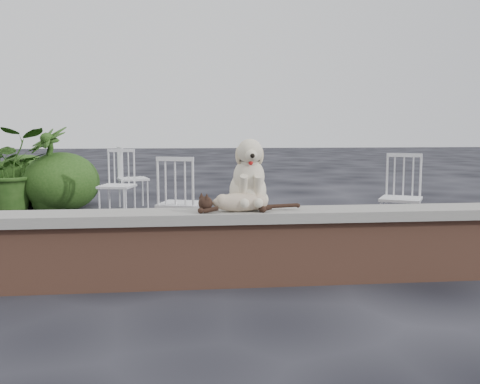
{
  "coord_description": "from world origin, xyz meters",
  "views": [
    {
      "loc": [
        0.26,
        -4.03,
        1.21
      ],
      "look_at": [
        0.73,
        0.2,
        0.7
      ],
      "focal_mm": 39.53,
      "sensor_mm": 36.0,
      "label": 1
    }
  ],
  "objects": [
    {
      "name": "ground",
      "position": [
        0.0,
        0.0,
        0.0
      ],
      "size": [
        60.0,
        60.0,
        0.0
      ],
      "primitive_type": "plane",
      "color": "black",
      "rests_on": "ground"
    },
    {
      "name": "brick_wall",
      "position": [
        0.0,
        0.0,
        0.25
      ],
      "size": [
        6.0,
        0.3,
        0.5
      ],
      "primitive_type": "cube",
      "color": "brown",
      "rests_on": "ground"
    },
    {
      "name": "capstone",
      "position": [
        0.0,
        0.0,
        0.54
      ],
      "size": [
        6.2,
        0.4,
        0.08
      ],
      "primitive_type": "cube",
      "color": "slate",
      "rests_on": "brick_wall"
    },
    {
      "name": "dog",
      "position": [
        0.78,
        0.09,
        0.86
      ],
      "size": [
        0.37,
        0.49,
        0.56
      ],
      "primitive_type": null,
      "rotation": [
        0.0,
        0.0,
        0.0
      ],
      "color": "beige",
      "rests_on": "capstone"
    },
    {
      "name": "cat",
      "position": [
        0.7,
        -0.06,
        0.66
      ],
      "size": [
        0.95,
        0.23,
        0.16
      ],
      "primitive_type": null,
      "rotation": [
        0.0,
        0.0,
        0.0
      ],
      "color": "tan",
      "rests_on": "capstone"
    },
    {
      "name": "chair_c",
      "position": [
        0.26,
        1.3,
        0.47
      ],
      "size": [
        0.71,
        0.71,
        0.94
      ],
      "primitive_type": null,
      "rotation": [
        0.0,
        0.0,
        2.82
      ],
      "color": "white",
      "rests_on": "ground"
    },
    {
      "name": "chair_d",
      "position": [
        2.63,
        1.44,
        0.47
      ],
      "size": [
        0.76,
        0.76,
        0.94
      ],
      "primitive_type": null,
      "rotation": [
        0.0,
        0.0,
        -0.52
      ],
      "color": "white",
      "rests_on": "ground"
    },
    {
      "name": "chair_e",
      "position": [
        -0.48,
        4.14,
        0.47
      ],
      "size": [
        0.69,
        0.69,
        0.94
      ],
      "primitive_type": null,
      "rotation": [
        0.0,
        0.0,
        1.85
      ],
      "color": "white",
      "rests_on": "ground"
    },
    {
      "name": "chair_b",
      "position": [
        -0.6,
        3.1,
        0.47
      ],
      "size": [
        0.67,
        0.67,
        0.94
      ],
      "primitive_type": null,
      "rotation": [
        0.0,
        0.0,
        -0.23
      ],
      "color": "white",
      "rests_on": "ground"
    },
    {
      "name": "potted_plant_a",
      "position": [
        -2.24,
        4.06,
        0.62
      ],
      "size": [
        1.34,
        1.23,
        1.24
      ],
      "primitive_type": "imported",
      "rotation": [
        0.0,
        0.0,
        0.28
      ],
      "color": "#1C3D11",
      "rests_on": "ground"
    },
    {
      "name": "potted_plant_b",
      "position": [
        -1.71,
        4.12,
        0.62
      ],
      "size": [
        0.97,
        0.97,
        1.24
      ],
      "primitive_type": "imported",
      "rotation": [
        0.0,
        0.0,
        -0.94
      ],
      "color": "#1C3D11",
      "rests_on": "ground"
    }
  ]
}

